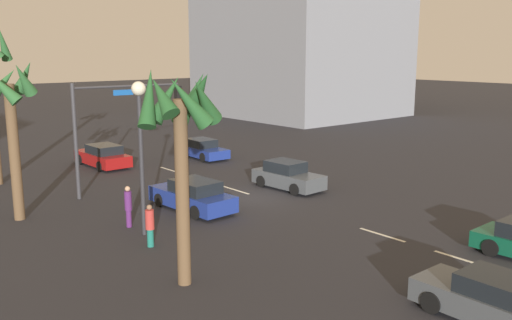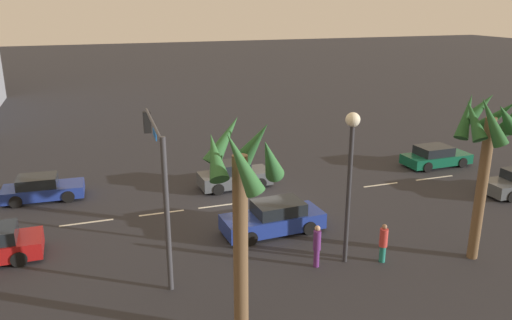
{
  "view_description": "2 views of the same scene",
  "coord_description": "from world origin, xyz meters",
  "px_view_note": "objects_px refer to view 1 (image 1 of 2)",
  "views": [
    {
      "loc": [
        -20.79,
        17.69,
        7.32
      ],
      "look_at": [
        -0.95,
        0.93,
        2.19
      ],
      "focal_mm": 38.7,
      "sensor_mm": 36.0,
      "label": 1
    },
    {
      "loc": [
        7.89,
        23.63,
        10.13
      ],
      "look_at": [
        -0.07,
        0.3,
        2.38
      ],
      "focal_mm": 35.55,
      "sensor_mm": 36.0,
      "label": 2
    }
  ],
  "objects_px": {
    "building_0": "(301,8)",
    "pedestrian_1": "(128,205)",
    "car_3": "(193,196)",
    "streetlamp": "(140,129)",
    "car_4": "(491,300)",
    "car_5": "(203,149)",
    "car_0": "(288,176)",
    "traffic_signal": "(117,116)",
    "palm_tree_2": "(9,105)",
    "car_1": "(103,156)",
    "palm_tree_1": "(181,121)",
    "pedestrian_0": "(150,225)"
  },
  "relations": [
    {
      "from": "palm_tree_2",
      "to": "palm_tree_1",
      "type": "bearing_deg",
      "value": -169.75
    },
    {
      "from": "streetlamp",
      "to": "building_0",
      "type": "xyz_separation_m",
      "value": [
        27.29,
        -35.8,
        7.86
      ]
    },
    {
      "from": "pedestrian_1",
      "to": "building_0",
      "type": "relative_size",
      "value": 0.07
    },
    {
      "from": "palm_tree_1",
      "to": "building_0",
      "type": "xyz_separation_m",
      "value": [
        32.4,
        -37.17,
        6.94
      ]
    },
    {
      "from": "streetlamp",
      "to": "palm_tree_1",
      "type": "height_order",
      "value": "palm_tree_1"
    },
    {
      "from": "car_3",
      "to": "car_4",
      "type": "xyz_separation_m",
      "value": [
        -14.45,
        -0.12,
        -0.03
      ]
    },
    {
      "from": "streetlamp",
      "to": "pedestrian_1",
      "type": "xyz_separation_m",
      "value": [
        1.29,
        0.02,
        -3.38
      ]
    },
    {
      "from": "car_0",
      "to": "car_3",
      "type": "xyz_separation_m",
      "value": [
        -0.07,
        6.2,
        -0.02
      ]
    },
    {
      "from": "car_3",
      "to": "pedestrian_0",
      "type": "distance_m",
      "value": 5.15
    },
    {
      "from": "pedestrian_0",
      "to": "traffic_signal",
      "type": "bearing_deg",
      "value": -19.34
    },
    {
      "from": "car_4",
      "to": "building_0",
      "type": "xyz_separation_m",
      "value": [
        39.99,
        -32.14,
        11.56
      ]
    },
    {
      "from": "building_0",
      "to": "pedestrian_1",
      "type": "bearing_deg",
      "value": 125.96
    },
    {
      "from": "building_0",
      "to": "car_5",
      "type": "bearing_deg",
      "value": 121.86
    },
    {
      "from": "car_5",
      "to": "car_0",
      "type": "bearing_deg",
      "value": 171.57
    },
    {
      "from": "car_1",
      "to": "pedestrian_0",
      "type": "relative_size",
      "value": 2.82
    },
    {
      "from": "streetlamp",
      "to": "pedestrian_1",
      "type": "distance_m",
      "value": 3.61
    },
    {
      "from": "car_1",
      "to": "traffic_signal",
      "type": "height_order",
      "value": "traffic_signal"
    },
    {
      "from": "pedestrian_1",
      "to": "palm_tree_2",
      "type": "height_order",
      "value": "palm_tree_2"
    },
    {
      "from": "streetlamp",
      "to": "car_0",
      "type": "bearing_deg",
      "value": -79.42
    },
    {
      "from": "car_3",
      "to": "palm_tree_1",
      "type": "bearing_deg",
      "value": 144.43
    },
    {
      "from": "car_3",
      "to": "streetlamp",
      "type": "relative_size",
      "value": 0.76
    },
    {
      "from": "car_5",
      "to": "building_0",
      "type": "xyz_separation_m",
      "value": [
        15.27,
        -24.55,
        11.58
      ]
    },
    {
      "from": "palm_tree_2",
      "to": "traffic_signal",
      "type": "bearing_deg",
      "value": -74.15
    },
    {
      "from": "car_4",
      "to": "palm_tree_1",
      "type": "bearing_deg",
      "value": 33.47
    },
    {
      "from": "car_1",
      "to": "car_3",
      "type": "xyz_separation_m",
      "value": [
        -12.13,
        1.15,
        0.01
      ]
    },
    {
      "from": "car_4",
      "to": "pedestrian_1",
      "type": "xyz_separation_m",
      "value": [
        13.99,
        3.67,
        0.32
      ]
    },
    {
      "from": "car_3",
      "to": "traffic_signal",
      "type": "xyz_separation_m",
      "value": [
        5.24,
        1.1,
        3.36
      ]
    },
    {
      "from": "traffic_signal",
      "to": "streetlamp",
      "type": "distance_m",
      "value": 7.41
    },
    {
      "from": "car_0",
      "to": "car_3",
      "type": "distance_m",
      "value": 6.2
    },
    {
      "from": "pedestrian_1",
      "to": "streetlamp",
      "type": "bearing_deg",
      "value": -179.32
    },
    {
      "from": "car_0",
      "to": "palm_tree_2",
      "type": "height_order",
      "value": "palm_tree_2"
    },
    {
      "from": "car_3",
      "to": "streetlamp",
      "type": "xyz_separation_m",
      "value": [
        -1.75,
        3.53,
        3.67
      ]
    },
    {
      "from": "car_1",
      "to": "streetlamp",
      "type": "height_order",
      "value": "streetlamp"
    },
    {
      "from": "car_0",
      "to": "palm_tree_2",
      "type": "bearing_deg",
      "value": 74.71
    },
    {
      "from": "car_1",
      "to": "pedestrian_0",
      "type": "xyz_separation_m",
      "value": [
        -15.3,
        5.2,
        0.22
      ]
    },
    {
      "from": "pedestrian_1",
      "to": "palm_tree_2",
      "type": "xyz_separation_m",
      "value": [
        4.09,
        3.25,
        4.12
      ]
    },
    {
      "from": "car_5",
      "to": "palm_tree_2",
      "type": "height_order",
      "value": "palm_tree_2"
    },
    {
      "from": "car_3",
      "to": "traffic_signal",
      "type": "relative_size",
      "value": 0.75
    },
    {
      "from": "car_3",
      "to": "palm_tree_1",
      "type": "relative_size",
      "value": 0.68
    },
    {
      "from": "palm_tree_1",
      "to": "palm_tree_2",
      "type": "height_order",
      "value": "palm_tree_2"
    },
    {
      "from": "car_1",
      "to": "streetlamp",
      "type": "relative_size",
      "value": 0.75
    },
    {
      "from": "pedestrian_0",
      "to": "pedestrian_1",
      "type": "height_order",
      "value": "pedestrian_1"
    },
    {
      "from": "palm_tree_1",
      "to": "palm_tree_2",
      "type": "bearing_deg",
      "value": 10.25
    },
    {
      "from": "car_1",
      "to": "car_3",
      "type": "relative_size",
      "value": 0.99
    },
    {
      "from": "car_4",
      "to": "palm_tree_2",
      "type": "xyz_separation_m",
      "value": [
        18.07,
        6.92,
        4.44
      ]
    },
    {
      "from": "streetlamp",
      "to": "building_0",
      "type": "distance_m",
      "value": 45.7
    },
    {
      "from": "car_5",
      "to": "palm_tree_1",
      "type": "relative_size",
      "value": 0.61
    },
    {
      "from": "car_0",
      "to": "car_1",
      "type": "relative_size",
      "value": 0.89
    },
    {
      "from": "traffic_signal",
      "to": "building_0",
      "type": "distance_m",
      "value": 39.9
    },
    {
      "from": "traffic_signal",
      "to": "building_0",
      "type": "relative_size",
      "value": 0.26
    }
  ]
}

